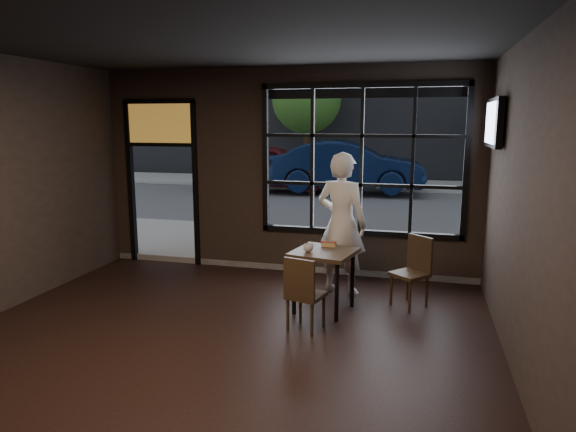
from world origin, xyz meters
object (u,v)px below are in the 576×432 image
(cafe_table, at_px, (324,280))
(man, at_px, (342,224))
(navy_car, at_px, (347,166))
(chair_near, at_px, (306,293))

(cafe_table, relative_size, man, 0.40)
(navy_car, bearing_deg, cafe_table, -177.88)
(cafe_table, height_order, man, man)
(cafe_table, bearing_deg, man, 93.91)
(chair_near, distance_m, navy_car, 11.33)
(chair_near, xyz_separation_m, man, (0.19, 1.40, 0.55))
(chair_near, xyz_separation_m, navy_car, (-1.12, 11.27, 0.48))
(cafe_table, height_order, navy_car, navy_car)
(man, xyz_separation_m, navy_car, (-1.31, 9.87, -0.07))
(cafe_table, height_order, chair_near, chair_near)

